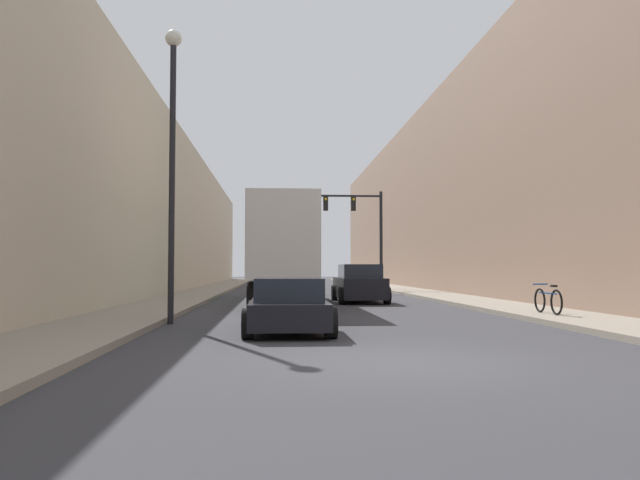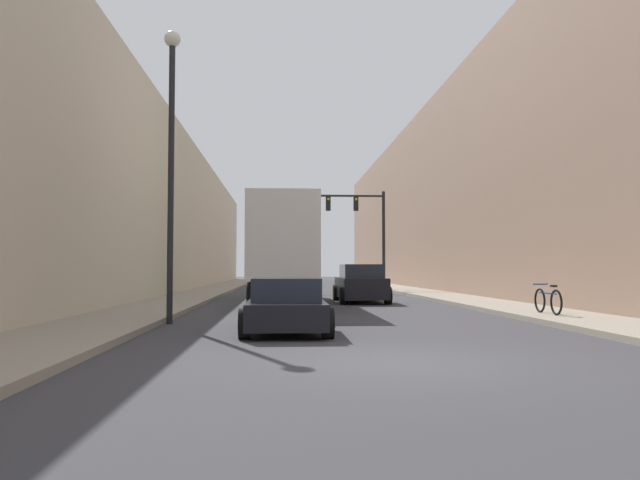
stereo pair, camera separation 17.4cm
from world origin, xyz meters
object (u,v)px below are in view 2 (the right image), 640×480
at_px(traffic_signal_gantry, 353,219).
at_px(street_lamp, 171,138).
at_px(parked_bicycle, 548,301).
at_px(suv_car, 360,284).
at_px(sedan_car, 286,305).
at_px(semi_truck, 283,250).

height_order(traffic_signal_gantry, street_lamp, street_lamp).
xyz_separation_m(street_lamp, parked_bicycle, (10.57, 0.91, -4.39)).
bearing_deg(suv_car, sedan_car, -105.10).
xyz_separation_m(sedan_car, street_lamp, (-3.04, 2.07, 4.32)).
distance_m(semi_truck, parked_bicycle, 11.64).
xyz_separation_m(suv_car, traffic_signal_gantry, (1.18, 12.88, 3.85)).
relative_size(semi_truck, traffic_signal_gantry, 1.84).
xyz_separation_m(sedan_car, parked_bicycle, (7.54, 2.98, -0.07)).
height_order(semi_truck, suv_car, semi_truck).
bearing_deg(traffic_signal_gantry, suv_car, -95.23).
relative_size(suv_car, street_lamp, 0.59).
distance_m(sedan_car, suv_car, 12.62).
distance_m(suv_car, parked_bicycle, 10.14).
relative_size(sedan_car, traffic_signal_gantry, 0.62).
relative_size(semi_truck, parked_bicycle, 7.29).
distance_m(semi_truck, traffic_signal_gantry, 14.38).
xyz_separation_m(sedan_car, traffic_signal_gantry, (4.47, 25.06, 4.02)).
bearing_deg(semi_truck, street_lamp, -107.27).
bearing_deg(parked_bicycle, suv_car, 114.79).
bearing_deg(parked_bicycle, street_lamp, -175.10).
height_order(semi_truck, traffic_signal_gantry, traffic_signal_gantry).
relative_size(traffic_signal_gantry, street_lamp, 0.93).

